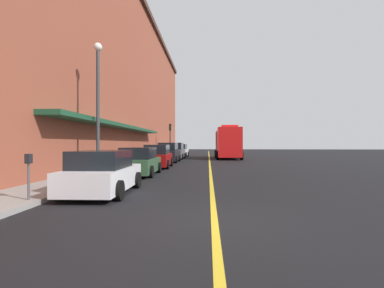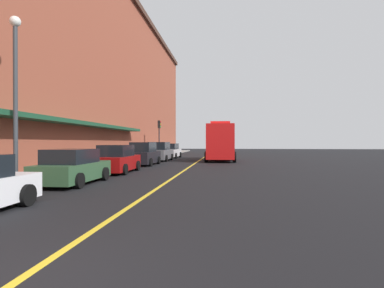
% 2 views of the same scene
% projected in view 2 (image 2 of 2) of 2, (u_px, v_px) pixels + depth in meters
% --- Properties ---
extents(ground_plane, '(112.00, 112.00, 0.00)m').
position_uv_depth(ground_plane, '(198.00, 162.00, 28.68)').
color(ground_plane, black).
extents(sidewalk_left, '(2.40, 70.00, 0.15)m').
position_uv_depth(sidewalk_left, '(134.00, 160.00, 29.40)').
color(sidewalk_left, gray).
rests_on(sidewalk_left, ground).
extents(lane_center_stripe, '(0.16, 70.00, 0.01)m').
position_uv_depth(lane_center_stripe, '(198.00, 162.00, 28.68)').
color(lane_center_stripe, gold).
rests_on(lane_center_stripe, ground).
extents(brick_building_left, '(10.31, 64.00, 17.78)m').
position_uv_depth(brick_building_left, '(73.00, 69.00, 29.01)').
color(brick_building_left, brown).
rests_on(brick_building_left, ground).
extents(parked_car_1, '(2.07, 4.26, 1.56)m').
position_uv_depth(parked_car_1, '(73.00, 167.00, 13.38)').
color(parked_car_1, '#2D5133').
rests_on(parked_car_1, ground).
extents(parked_car_2, '(2.06, 4.38, 1.69)m').
position_uv_depth(parked_car_2, '(117.00, 160.00, 18.37)').
color(parked_car_2, maroon).
rests_on(parked_car_2, ground).
extents(parked_car_3, '(2.03, 4.27, 1.85)m').
position_uv_depth(parked_car_3, '(144.00, 155.00, 24.42)').
color(parked_car_3, black).
rests_on(parked_car_3, ground).
extents(parked_car_4, '(2.17, 4.65, 1.87)m').
position_uv_depth(parked_car_4, '(160.00, 152.00, 30.21)').
color(parked_car_4, '#595B60').
rests_on(parked_car_4, ground).
extents(parked_car_5, '(2.13, 4.66, 1.70)m').
position_uv_depth(parked_car_5, '(170.00, 151.00, 35.81)').
color(parked_car_5, silver).
rests_on(parked_car_5, ground).
extents(fire_truck, '(2.93, 7.75, 3.76)m').
position_uv_depth(fire_truck, '(221.00, 143.00, 30.32)').
color(fire_truck, red).
rests_on(fire_truck, ground).
extents(parking_meter_1, '(0.14, 0.18, 1.33)m').
position_uv_depth(parking_meter_1, '(111.00, 153.00, 21.24)').
color(parking_meter_1, '#4C4C51').
rests_on(parking_meter_1, sidewalk_left).
extents(parking_meter_2, '(0.14, 0.18, 1.33)m').
position_uv_depth(parking_meter_2, '(72.00, 157.00, 15.89)').
color(parking_meter_2, '#4C4C51').
rests_on(parking_meter_2, sidewalk_left).
extents(street_lamp_left, '(0.44, 0.44, 6.94)m').
position_uv_depth(street_lamp_left, '(15.00, 81.00, 12.52)').
color(street_lamp_left, '#33383D').
rests_on(street_lamp_left, sidewalk_left).
extents(traffic_light_near, '(0.38, 0.36, 4.30)m').
position_uv_depth(traffic_light_near, '(159.00, 131.00, 36.12)').
color(traffic_light_near, '#232326').
rests_on(traffic_light_near, sidewalk_left).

